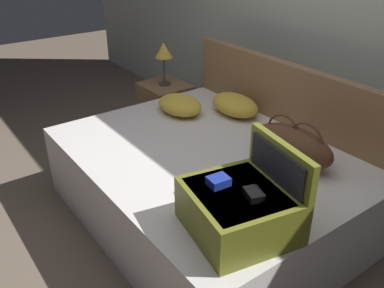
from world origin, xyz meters
TOP-DOWN VIEW (x-y plane):
  - ground_plane at (0.00, 0.00)m, footprint 12.00×12.00m
  - back_wall at (0.00, 1.65)m, footprint 8.00×0.10m
  - bed at (0.00, 0.40)m, footprint 2.03×1.52m
  - headboard at (0.00, 1.20)m, footprint 2.07×0.08m
  - hard_case_large at (0.73, 0.05)m, footprint 0.58×0.57m
  - duffel_bag at (0.42, 0.77)m, footprint 0.59×0.30m
  - pillow_near_headboard at (-0.65, 0.64)m, footprint 0.42×0.31m
  - pillow_center_head at (-0.38, 0.99)m, footprint 0.46×0.30m
  - nightstand at (-1.29, 0.91)m, footprint 0.44×0.40m
  - table_lamp at (-1.29, 0.91)m, footprint 0.16×0.16m

SIDE VIEW (x-z plane):
  - ground_plane at x=0.00m, z-range 0.00..0.00m
  - bed at x=0.00m, z-range 0.00..0.54m
  - nightstand at x=-1.29m, z-range 0.00..0.54m
  - headboard at x=0.00m, z-range 0.00..1.00m
  - pillow_near_headboard at x=-0.65m, z-range 0.54..0.68m
  - pillow_center_head at x=-0.38m, z-range 0.54..0.69m
  - duffel_bag at x=0.42m, z-range 0.51..0.81m
  - hard_case_large at x=0.73m, z-range 0.45..0.90m
  - table_lamp at x=-1.29m, z-range 0.65..1.05m
  - back_wall at x=0.00m, z-range 0.00..2.60m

